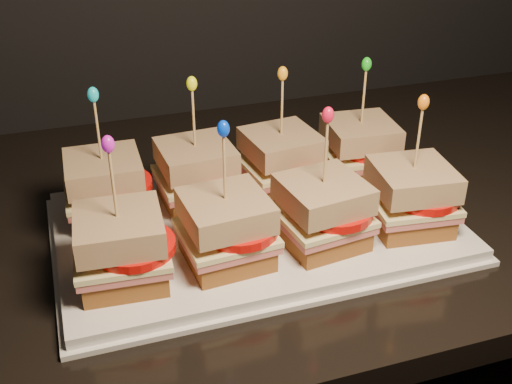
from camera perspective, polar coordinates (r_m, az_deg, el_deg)
name	(u,v)px	position (r m, az deg, el deg)	size (l,w,h in m)	color
granite_slab	(391,185)	(0.90, 11.89, 0.57)	(2.58, 0.63, 0.03)	black
platter	(256,227)	(0.74, 0.00, -3.09)	(0.44, 0.27, 0.02)	white
platter_rim	(256,231)	(0.74, 0.00, -3.48)	(0.46, 0.29, 0.01)	white
sandwich_0_bread_bot	(108,207)	(0.76, -13.02, -1.29)	(0.08, 0.08, 0.02)	#59340E
sandwich_0_ham	(107,195)	(0.75, -13.15, -0.30)	(0.09, 0.09, 0.01)	#C75A5D
sandwich_0_cheese	(106,190)	(0.75, -13.21, 0.17)	(0.09, 0.09, 0.01)	#F1E79F
sandwich_0_tomato	(116,185)	(0.74, -12.30, 0.60)	(0.08, 0.08, 0.01)	red
sandwich_0_bread_top	(103,170)	(0.74, -13.44, 1.93)	(0.08, 0.08, 0.03)	brown
sandwich_0_pick	(98,134)	(0.72, -13.84, 5.05)	(0.00, 0.00, 0.09)	tan
sandwich_0_frill	(93,95)	(0.70, -14.28, 8.39)	(0.01, 0.01, 0.02)	#16B6C9
sandwich_1_bread_bot	(197,193)	(0.77, -5.23, -0.05)	(0.08, 0.08, 0.02)	#59340E
sandwich_1_ham	(197,181)	(0.76, -5.28, 0.94)	(0.09, 0.09, 0.01)	#C75A5D
sandwich_1_cheese	(197,176)	(0.76, -5.30, 1.40)	(0.09, 0.09, 0.01)	#F1E79F
sandwich_1_tomato	(207,171)	(0.75, -4.34, 1.84)	(0.08, 0.08, 0.01)	red
sandwich_1_bread_top	(196,157)	(0.75, -5.39, 3.16)	(0.08, 0.08, 0.03)	brown
sandwich_1_pick	(194,122)	(0.73, -5.56, 6.25)	(0.00, 0.00, 0.09)	tan
sandwich_1_frill	(192,84)	(0.71, -5.73, 9.57)	(0.01, 0.01, 0.02)	#ECF510
sandwich_2_bread_bot	(280,179)	(0.80, 2.18, 1.13)	(0.08, 0.08, 0.02)	#59340E
sandwich_2_ham	(281,169)	(0.79, 2.20, 2.10)	(0.09, 0.09, 0.01)	#C75A5D
sandwich_2_cheese	(281,163)	(0.79, 2.21, 2.55)	(0.09, 0.09, 0.01)	#F1E79F
sandwich_2_tomato	(292,159)	(0.78, 3.20, 2.97)	(0.08, 0.08, 0.01)	red
sandwich_2_bread_top	(281,144)	(0.78, 2.25, 4.26)	(0.08, 0.08, 0.03)	brown
sandwich_2_pick	(282,110)	(0.76, 2.32, 7.27)	(0.00, 0.00, 0.09)	tan
sandwich_2_frill	(283,73)	(0.74, 2.39, 10.49)	(0.01, 0.01, 0.02)	orange
sandwich_3_bread_bot	(358,167)	(0.84, 9.02, 2.20)	(0.08, 0.08, 0.02)	#59340E
sandwich_3_ham	(358,157)	(0.83, 9.10, 3.13)	(0.09, 0.09, 0.01)	#C75A5D
sandwich_3_cheese	(359,152)	(0.83, 9.14, 3.57)	(0.09, 0.09, 0.01)	#F1E79F
sandwich_3_tomato	(370,147)	(0.82, 10.11, 3.97)	(0.08, 0.08, 0.01)	red
sandwich_3_bread_top	(361,133)	(0.82, 9.28, 5.21)	(0.08, 0.08, 0.03)	brown
sandwich_3_pick	(363,100)	(0.80, 9.53, 8.08)	(0.00, 0.00, 0.09)	tan
sandwich_3_frill	(367,64)	(0.78, 9.81, 11.14)	(0.01, 0.01, 0.02)	green
sandwich_4_bread_bot	(124,270)	(0.65, -11.67, -6.78)	(0.08, 0.08, 0.02)	#59340E
sandwich_4_ham	(122,257)	(0.64, -11.81, -5.68)	(0.09, 0.09, 0.01)	#C75A5D
sandwich_4_cheese	(121,251)	(0.64, -11.87, -5.17)	(0.09, 0.09, 0.01)	#F1E79F
sandwich_4_tomato	(134,246)	(0.63, -10.79, -4.73)	(0.08, 0.08, 0.01)	red
sandwich_4_bread_top	(119,229)	(0.63, -12.12, -3.21)	(0.08, 0.08, 0.03)	brown
sandwich_4_pick	(113,188)	(0.60, -12.55, 0.31)	(0.00, 0.00, 0.09)	tan
sandwich_4_frill	(108,144)	(0.58, -13.03, 4.17)	(0.01, 0.01, 0.02)	#C119BF
sandwich_5_bread_bot	(227,250)	(0.67, -2.62, -5.21)	(0.08, 0.08, 0.02)	#59340E
sandwich_5_ham	(226,238)	(0.66, -2.65, -4.12)	(0.09, 0.09, 0.01)	#C75A5D
sandwich_5_cheese	(226,232)	(0.65, -2.67, -3.61)	(0.09, 0.09, 0.01)	#F1E79F
sandwich_5_tomato	(239,227)	(0.65, -1.51, -3.16)	(0.08, 0.08, 0.01)	red
sandwich_5_bread_top	(226,211)	(0.64, -2.72, -1.66)	(0.08, 0.08, 0.03)	brown
sandwich_5_pick	(225,172)	(0.62, -2.82, 1.82)	(0.00, 0.00, 0.09)	tan
sandwich_5_frill	(223,129)	(0.60, -2.92, 5.64)	(0.01, 0.01, 0.02)	#0435DB
sandwich_6_bread_bot	(321,233)	(0.70, 5.80, -3.63)	(0.08, 0.08, 0.02)	#59340E
sandwich_6_ham	(322,221)	(0.69, 5.86, -2.57)	(0.09, 0.09, 0.01)	#C75A5D
sandwich_6_cheese	(322,215)	(0.68, 5.89, -2.08)	(0.09, 0.09, 0.01)	#F1E79F
sandwich_6_tomato	(335,210)	(0.68, 7.05, -1.62)	(0.08, 0.08, 0.01)	red
sandwich_6_bread_top	(323,194)	(0.67, 6.01, -0.19)	(0.08, 0.08, 0.03)	brown
sandwich_6_pick	(326,156)	(0.65, 6.21, 3.18)	(0.00, 0.00, 0.09)	tan
sandwich_6_frill	(328,115)	(0.63, 6.43, 6.83)	(0.01, 0.01, 0.02)	red
sandwich_7_bread_bot	(408,217)	(0.74, 13.34, -2.14)	(0.08, 0.08, 0.02)	#59340E
sandwich_7_ham	(409,205)	(0.73, 13.48, -1.13)	(0.09, 0.09, 0.01)	#C75A5D
sandwich_7_cheese	(410,200)	(0.73, 13.54, -0.66)	(0.09, 0.09, 0.01)	#F1E79F
sandwich_7_tomato	(423,195)	(0.73, 14.66, -0.22)	(0.08, 0.08, 0.01)	red
sandwich_7_bread_top	(413,179)	(0.72, 13.78, 1.14)	(0.08, 0.08, 0.03)	brown
sandwich_7_pick	(418,142)	(0.70, 14.21, 4.31)	(0.00, 0.00, 0.09)	tan
sandwich_7_frill	(424,102)	(0.68, 14.67, 7.73)	(0.01, 0.01, 0.02)	orange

